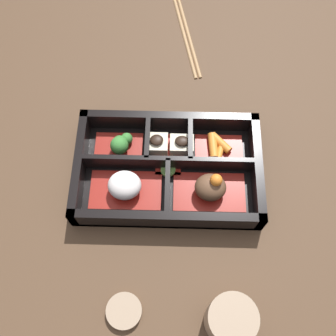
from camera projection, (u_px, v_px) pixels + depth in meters
The scene contains 12 objects.
ground_plane at pixel (168, 174), 0.69m from camera, with size 3.00×3.00×0.00m, color #4C3523.
bento_base at pixel (168, 173), 0.69m from camera, with size 0.31×0.20×0.01m.
bento_rim at pixel (168, 167), 0.67m from camera, with size 0.31×0.20×0.05m.
bowl_stew at pixel (210, 188), 0.65m from camera, with size 0.12×0.07×0.06m.
bowl_rice at pixel (125, 187), 0.65m from camera, with size 0.12×0.07×0.05m.
bowl_carrots at pixel (218, 148), 0.69m from camera, with size 0.08×0.06×0.02m.
bowl_tofu at pixel (169, 145), 0.69m from camera, with size 0.08×0.06×0.04m.
bowl_greens at pixel (120, 145), 0.69m from camera, with size 0.08×0.06×0.04m.
bowl_pickles at pixel (167, 168), 0.68m from camera, with size 0.04×0.03×0.01m.
tea_cup at pixel (230, 320), 0.56m from camera, with size 0.07×0.07×0.07m.
chopsticks at pixel (186, 33), 0.82m from camera, with size 0.07×0.23×0.01m.
sauce_dish at pixel (124, 311), 0.59m from camera, with size 0.05×0.05×0.01m.
Camera 1 is at (-0.01, 0.28, 0.63)m, focal length 42.00 mm.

